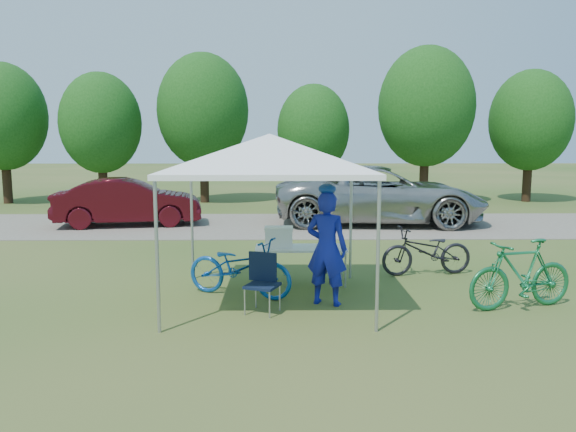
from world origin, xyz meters
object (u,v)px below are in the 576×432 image
bike_green (521,274)px  bike_dark (427,251)px  cooler (279,237)px  minivan (380,195)px  bike_blue (240,267)px  folding_table (301,249)px  sedan (128,202)px  folding_chair (263,277)px  cyclist (327,248)px

bike_green → bike_dark: 2.36m
cooler → minivan: bearing=66.6°
bike_blue → minivan: minivan is taller
folding_table → sedan: 8.52m
bike_green → minivan: size_ratio=0.29×
folding_table → bike_green: bike_green is taller
folding_chair → cyclist: cyclist is taller
sedan → minivan: bearing=-97.6°
bike_dark → sedan: size_ratio=0.42×
cyclist → bike_dark: (2.12, 1.92, -0.44)m
bike_green → minivan: 8.79m
cyclist → bike_blue: size_ratio=0.96×
sedan → bike_blue: bearing=-162.7°
cooler → bike_blue: 1.11m
cooler → minivan: 7.83m
cyclist → bike_green: bearing=-163.3°
cyclist → bike_green: 3.06m
bike_dark → minivan: 6.59m
bike_dark → folding_chair: bearing=-62.9°
folding_chair → sedan: 9.59m
cooler → bike_blue: bearing=-129.0°
cooler → bike_blue: (-0.66, -0.81, -0.37)m
cooler → sedan: 8.29m
sedan → folding_table: bearing=-153.8°
cyclist → bike_green: cyclist is taller
minivan → folding_chair: bearing=162.8°
bike_dark → minivan: size_ratio=0.28×
folding_chair → bike_dark: 3.86m
bike_blue → bike_dark: bike_blue is taller
folding_table → bike_dark: 2.56m
folding_table → bike_blue: bearing=-142.6°
folding_chair → minivan: 9.45m
bike_blue → minivan: bearing=-2.6°
folding_chair → bike_green: size_ratio=0.49×
cooler → bike_green: 4.12m
cooler → bike_green: size_ratio=0.28×
folding_chair → folding_table: bearing=90.0°
folding_table → minivan: (2.70, 7.19, 0.27)m
bike_blue → cooler: bearing=-16.5°
folding_table → cooler: bearing=-180.0°
folding_chair → cyclist: (1.01, 0.34, 0.38)m
cyclist → sedan: bearing=-35.2°
bike_dark → minivan: minivan is taller
bike_blue → bike_dark: size_ratio=1.05×
sedan → bike_dark: bearing=-139.8°
cooler → bike_green: bike_green is taller
bike_green → minivan: bearing=169.6°
folding_table → sedan: (-5.00, 6.90, 0.09)m
cooler → bike_dark: (2.89, 0.62, -0.40)m
cyclist → sedan: cyclist is taller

